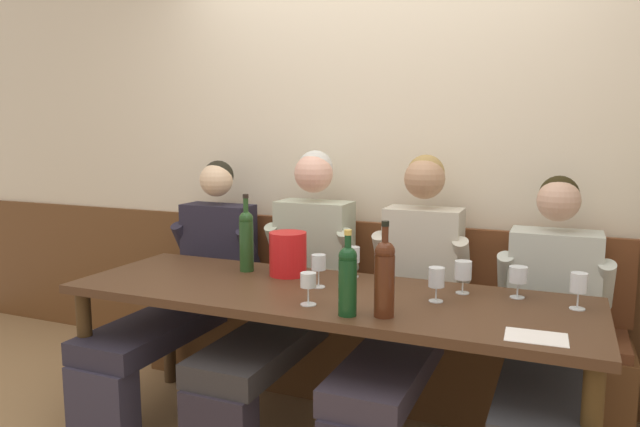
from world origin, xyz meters
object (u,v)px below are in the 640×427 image
Objects in this scene: wine_glass_left_end at (319,264)px; wine_glass_near_bucket at (308,282)px; wine_bottle_green_tall at (385,276)px; ice_bucket at (288,254)px; dining_table at (323,308)px; wine_bottle_clear_water at (348,278)px; wine_glass_by_bottle at (518,276)px; wine_bottle_amber_mid at (246,239)px; wine_glass_center_rear at (436,279)px; wine_glass_mid_right at (579,284)px; wine_glass_right_end at (463,272)px; wall_bench at (367,343)px; wine_glass_mid_left at (353,256)px; person_center_right_seat at (187,284)px; person_center_left_seat at (408,299)px; person_right_seat at (292,285)px; person_left_seat at (550,327)px.

wine_glass_near_bucket is (0.07, -0.27, -0.02)m from wine_glass_left_end.
ice_bucket is at bearing 145.12° from wine_bottle_green_tall.
wine_glass_near_bucket reaches higher than dining_table.
wine_glass_left_end is (-0.26, 0.33, -0.04)m from wine_bottle_clear_water.
wine_glass_by_bottle is at bearing 29.65° from wine_glass_near_bucket.
wine_bottle_amber_mid is 1.02m from wine_glass_center_rear.
wine_bottle_clear_water is 2.26× the size of wine_glass_mid_right.
wine_glass_right_end is at bearing 14.21° from wine_glass_left_end.
dining_table is 5.92× the size of wine_bottle_amber_mid.
dining_table is at bearing 96.87° from wine_glass_near_bucket.
wall_bench is at bearing 129.95° from wine_glass_center_rear.
wine_bottle_green_tall reaches higher than wine_glass_mid_left.
wine_bottle_amber_mid is 0.49m from wine_glass_left_end.
person_center_right_seat is 1.44m from wine_bottle_green_tall.
wine_glass_by_bottle is (0.50, -0.09, 0.18)m from person_center_left_seat.
wine_glass_mid_left reaches higher than wine_glass_by_bottle.
person_center_left_seat is at bearing 37.78° from wine_glass_left_end.
wine_glass_right_end is at bearing -7.38° from person_right_seat.
wine_glass_left_end is (-0.40, 0.29, -0.05)m from wine_bottle_green_tall.
wine_glass_center_rear is (0.50, 0.04, 0.18)m from dining_table.
person_center_left_seat is at bearing -45.48° from wall_bench.
ice_bucket reaches higher than wine_glass_near_bucket.
person_center_left_seat is 0.35m from wine_glass_right_end.
ice_bucket is 0.24m from wine_bottle_amber_mid.
wine_glass_by_bottle is 0.78m from wine_glass_mid_left.
wine_glass_mid_left is at bearing 16.62° from ice_bucket.
wine_bottle_clear_water is at bearing -162.19° from wine_bottle_green_tall.
wine_bottle_clear_water is at bearing -76.38° from wall_bench.
person_center_right_seat reaches higher than wine_glass_right_end.
person_left_seat is 8.19× the size of wine_glass_left_end.
wall_bench is 0.92m from wine_glass_right_end.
wine_glass_mid_left is at bearing 175.49° from wine_glass_by_bottle.
wine_glass_center_rear is at bearing -148.10° from wine_glass_by_bottle.
person_center_right_seat is at bearing 158.16° from wine_bottle_green_tall.
person_left_seat is (0.64, -0.02, -0.05)m from person_center_left_seat.
wine_bottle_green_tall is at bearing -85.07° from person_center_left_seat.
dining_table is (0.00, -0.64, 0.39)m from wall_bench.
wine_glass_center_rear is (1.45, -0.25, 0.23)m from person_center_right_seat.
wine_glass_mid_right is (1.05, -0.48, 0.57)m from wall_bench.
wine_glass_mid_right is at bearing -3.71° from person_center_right_seat.
wine_bottle_amber_mid reaches higher than wine_glass_left_end.
person_center_left_seat is (0.31, 0.33, -0.01)m from dining_table.
wine_bottle_green_tall is 0.66m from wine_glass_by_bottle.
wine_glass_left_end reaches higher than wine_glass_mid_right.
ice_bucket is 1.48× the size of wine_glass_right_end.
person_center_left_seat is 0.64m from person_left_seat.
person_left_seat reaches higher than wine_glass_center_rear.
dining_table is 0.39m from ice_bucket.
person_right_seat reaches higher than wine_bottle_clear_water.
wall_bench is 17.64× the size of wine_glass_mid_left.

